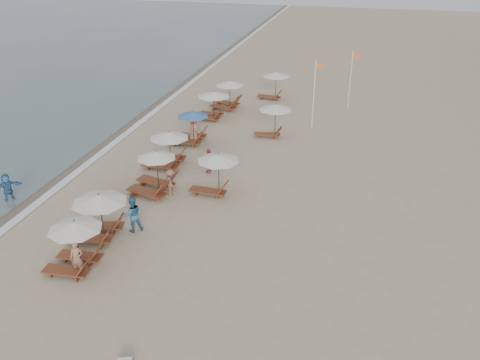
% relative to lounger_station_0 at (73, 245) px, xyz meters
% --- Properties ---
extents(ground, '(160.00, 160.00, 0.00)m').
position_rel_lounger_station_0_xyz_m(ground, '(6.28, 2.69, -1.14)').
color(ground, tan).
rests_on(ground, ground).
extents(wet_sand_band, '(3.20, 140.00, 0.01)m').
position_rel_lounger_station_0_xyz_m(wet_sand_band, '(-6.22, 12.69, -1.14)').
color(wet_sand_band, '#6B5E4C').
rests_on(wet_sand_band, ground).
extents(foam_line, '(0.50, 140.00, 0.02)m').
position_rel_lounger_station_0_xyz_m(foam_line, '(-4.92, 12.69, -1.13)').
color(foam_line, white).
rests_on(foam_line, ground).
extents(lounger_station_0, '(2.50, 2.17, 2.30)m').
position_rel_lounger_station_0_xyz_m(lounger_station_0, '(0.00, 0.00, 0.00)').
color(lounger_station_0, brown).
rests_on(lounger_station_0, ground).
extents(lounger_station_1, '(2.75, 2.46, 2.20)m').
position_rel_lounger_station_0_xyz_m(lounger_station_1, '(-0.26, 2.38, 0.01)').
color(lounger_station_1, brown).
rests_on(lounger_station_1, ground).
extents(lounger_station_2, '(2.69, 2.56, 2.36)m').
position_rel_lounger_station_0_xyz_m(lounger_station_2, '(0.34, 7.11, -0.15)').
color(lounger_station_2, brown).
rests_on(lounger_station_2, ground).
extents(lounger_station_3, '(2.76, 2.29, 2.13)m').
position_rel_lounger_station_0_xyz_m(lounger_station_3, '(-0.25, 10.40, -0.14)').
color(lounger_station_3, brown).
rests_on(lounger_station_3, ground).
extents(lounger_station_4, '(2.61, 2.13, 2.18)m').
position_rel_lounger_station_0_xyz_m(lounger_station_4, '(-0.14, 14.16, -0.17)').
color(lounger_station_4, brown).
rests_on(lounger_station_4, ground).
extents(lounger_station_5, '(2.57, 2.39, 2.07)m').
position_rel_lounger_station_0_xyz_m(lounger_station_5, '(-0.14, 18.97, 0.00)').
color(lounger_station_5, brown).
rests_on(lounger_station_5, ground).
extents(lounger_station_6, '(2.71, 2.42, 2.20)m').
position_rel_lounger_station_0_xyz_m(lounger_station_6, '(0.26, 21.60, -0.11)').
color(lounger_station_6, brown).
rests_on(lounger_station_6, ground).
extents(inland_station_0, '(2.67, 2.24, 2.22)m').
position_rel_lounger_station_0_xyz_m(inland_station_0, '(3.55, 7.70, 0.24)').
color(inland_station_0, brown).
rests_on(inland_station_0, ground).
extents(inland_station_1, '(2.54, 2.24, 2.22)m').
position_rel_lounger_station_0_xyz_m(inland_station_1, '(4.90, 16.57, 0.34)').
color(inland_station_1, brown).
rests_on(inland_station_1, ground).
extents(inland_station_2, '(2.67, 2.24, 2.22)m').
position_rel_lounger_station_0_xyz_m(inland_station_2, '(3.30, 24.89, 0.25)').
color(inland_station_2, brown).
rests_on(inland_station_2, ground).
extents(beachgoer_near, '(0.59, 0.42, 1.53)m').
position_rel_lounger_station_0_xyz_m(beachgoer_near, '(0.25, -0.26, -0.38)').
color(beachgoer_near, '#A27158').
rests_on(beachgoer_near, ground).
extents(beachgoer_mid_a, '(1.07, 1.03, 1.74)m').
position_rel_lounger_station_0_xyz_m(beachgoer_mid_a, '(1.01, 3.30, -0.27)').
color(beachgoer_mid_a, '#2E698C').
rests_on(beachgoer_mid_a, ground).
extents(beachgoer_mid_b, '(1.05, 1.08, 1.48)m').
position_rel_lounger_station_0_xyz_m(beachgoer_mid_b, '(1.38, 7.01, -0.40)').
color(beachgoer_mid_b, brown).
rests_on(beachgoer_mid_b, ground).
extents(beachgoer_far_a, '(0.36, 0.87, 1.48)m').
position_rel_lounger_station_0_xyz_m(beachgoer_far_a, '(2.49, 10.15, -0.40)').
color(beachgoer_far_a, '#B44864').
rests_on(beachgoer_far_a, ground).
extents(beachgoer_far_b, '(1.01, 0.96, 1.74)m').
position_rel_lounger_station_0_xyz_m(beachgoer_far_b, '(0.09, 14.43, -0.27)').
color(beachgoer_far_b, '#A37158').
rests_on(beachgoer_far_b, ground).
extents(waterline_walker, '(1.16, 1.40, 1.50)m').
position_rel_lounger_station_0_xyz_m(waterline_walker, '(-6.49, 4.38, -0.39)').
color(waterline_walker, '#316293').
rests_on(waterline_walker, ground).
extents(flag_pole_near, '(0.60, 0.08, 4.78)m').
position_rel_lounger_station_0_xyz_m(flag_pole_near, '(7.30, 19.10, 1.50)').
color(flag_pole_near, silver).
rests_on(flag_pole_near, ground).
extents(flag_pole_far, '(0.60, 0.08, 4.40)m').
position_rel_lounger_station_0_xyz_m(flag_pole_far, '(9.49, 24.22, 1.30)').
color(flag_pole_far, silver).
rests_on(flag_pole_far, ground).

